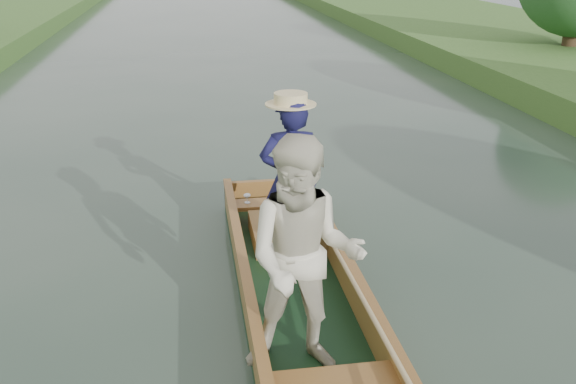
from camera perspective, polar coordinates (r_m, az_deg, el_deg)
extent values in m
plane|color=#283D30|center=(6.40, 0.84, -9.90)|extent=(120.00, 120.00, 0.00)
cylinder|color=#47331E|center=(20.20, 23.94, 13.09)|extent=(0.44, 0.44, 2.12)
cube|color=black|center=(6.38, 0.85, -9.60)|extent=(1.10, 5.00, 0.08)
cube|color=olive|center=(6.22, -3.83, -8.37)|extent=(0.08, 5.00, 0.32)
cube|color=olive|center=(6.37, 5.42, -7.65)|extent=(0.08, 5.00, 0.32)
cube|color=olive|center=(8.48, -1.94, 0.03)|extent=(1.10, 0.08, 0.32)
cube|color=olive|center=(6.13, -3.87, -6.90)|extent=(0.10, 5.00, 0.04)
cube|color=olive|center=(6.29, 5.48, -6.21)|extent=(0.10, 5.00, 0.04)
cube|color=olive|center=(7.95, -1.45, -1.01)|extent=(0.94, 0.30, 0.05)
cube|color=olive|center=(4.93, 4.13, -16.41)|extent=(0.94, 0.30, 0.05)
imported|color=#14133D|center=(6.74, 0.23, 1.01)|extent=(0.66, 0.44, 1.79)
cylinder|color=beige|center=(6.50, 0.24, 8.11)|extent=(0.52, 0.52, 0.12)
imported|color=beige|center=(4.93, 1.46, -5.96)|extent=(1.08, 0.92, 1.95)
cube|color=#9D6432|center=(7.43, 0.04, -3.56)|extent=(0.85, 0.90, 0.22)
sphere|color=tan|center=(7.30, 2.11, -2.27)|extent=(0.18, 0.18, 0.18)
sphere|color=tan|center=(7.24, 2.14, -1.32)|extent=(0.13, 0.13, 0.13)
sphere|color=tan|center=(7.21, 1.76, -0.92)|extent=(0.05, 0.05, 0.05)
sphere|color=tan|center=(7.22, 2.53, -0.87)|extent=(0.05, 0.05, 0.05)
sphere|color=tan|center=(7.19, 2.22, -1.58)|extent=(0.05, 0.05, 0.05)
sphere|color=tan|center=(7.26, 1.51, -2.17)|extent=(0.06, 0.06, 0.06)
sphere|color=tan|center=(7.29, 2.76, -2.09)|extent=(0.06, 0.06, 0.06)
sphere|color=tan|center=(7.30, 1.79, -2.93)|extent=(0.07, 0.07, 0.07)
sphere|color=tan|center=(7.31, 2.49, -2.88)|extent=(0.07, 0.07, 0.07)
cylinder|color=silver|center=(7.90, -3.64, -0.94)|extent=(0.07, 0.07, 0.01)
cylinder|color=silver|center=(7.89, -3.65, -0.67)|extent=(0.01, 0.01, 0.08)
ellipsoid|color=silver|center=(7.87, -3.66, -0.30)|extent=(0.09, 0.09, 0.05)
cylinder|color=tan|center=(5.94, 5.60, -7.52)|extent=(0.04, 4.46, 0.20)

